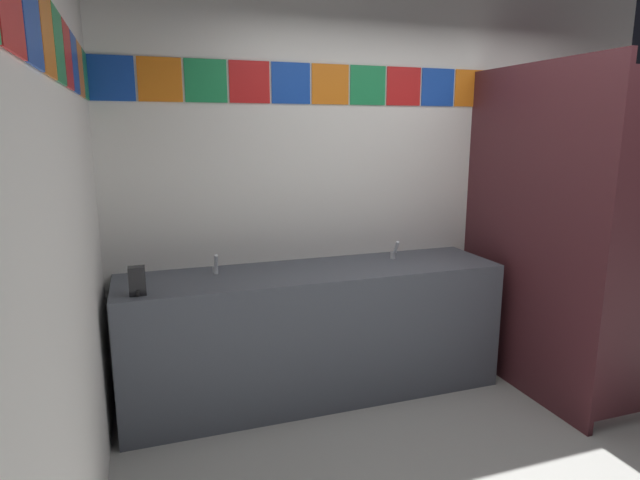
{
  "coord_description": "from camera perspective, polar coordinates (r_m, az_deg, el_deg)",
  "views": [
    {
      "loc": [
        -1.81,
        -1.96,
        1.77
      ],
      "look_at": [
        -0.83,
        0.93,
        1.13
      ],
      "focal_mm": 29.78,
      "sensor_mm": 36.0,
      "label": 1
    }
  ],
  "objects": [
    {
      "name": "toilet",
      "position": [
        4.55,
        24.84,
        -8.08
      ],
      "size": [
        0.39,
        0.49,
        0.74
      ],
      "color": "white",
      "rests_on": "ground_plane"
    },
    {
      "name": "vanity_counter",
      "position": [
        3.6,
        -0.62,
        -9.79
      ],
      "size": [
        2.49,
        0.62,
        0.87
      ],
      "color": "#4C515B",
      "rests_on": "ground_plane"
    },
    {
      "name": "stall_divider",
      "position": [
        3.71,
        25.83,
        0.09
      ],
      "size": [
        0.92,
        1.34,
        2.18
      ],
      "color": "#471E23",
      "rests_on": "ground_plane"
    },
    {
      "name": "faucet_left",
      "position": [
        3.4,
        -11.15,
        -2.8
      ],
      "size": [
        0.04,
        0.1,
        0.14
      ],
      "color": "silver",
      "rests_on": "vanity_counter"
    },
    {
      "name": "wall_side",
      "position": [
        2.01,
        -26.8,
        0.13
      ],
      "size": [
        0.09,
        3.05,
        2.8
      ],
      "color": "white",
      "rests_on": "ground_plane"
    },
    {
      "name": "faucet_right",
      "position": [
        3.77,
        7.98,
        -1.28
      ],
      "size": [
        0.04,
        0.1,
        0.14
      ],
      "color": "silver",
      "rests_on": "vanity_counter"
    },
    {
      "name": "wall_back",
      "position": [
        3.98,
        8.37,
        6.45
      ],
      "size": [
        4.13,
        0.09,
        2.8
      ],
      "color": "white",
      "rests_on": "ground_plane"
    },
    {
      "name": "ground_plane",
      "position": [
        3.2,
        21.47,
        -22.59
      ],
      "size": [
        9.08,
        9.08,
        0.0
      ],
      "primitive_type": "plane",
      "color": "#9E9E99"
    },
    {
      "name": "soap_dispenser",
      "position": [
        3.1,
        -19.05,
        -4.18
      ],
      "size": [
        0.09,
        0.09,
        0.16
      ],
      "color": "black",
      "rests_on": "vanity_counter"
    }
  ]
}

